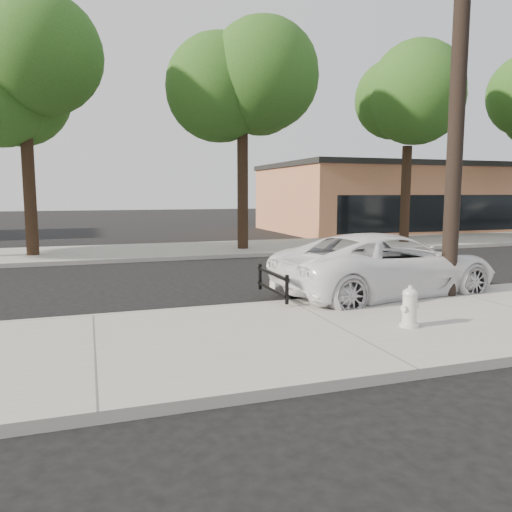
# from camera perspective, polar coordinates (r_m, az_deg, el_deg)

# --- Properties ---
(ground) EXTENTS (120.00, 120.00, 0.00)m
(ground) POSITION_cam_1_polar(r_m,az_deg,el_deg) (12.67, 0.22, -3.83)
(ground) COLOR black
(ground) RESTS_ON ground
(near_sidewalk) EXTENTS (90.00, 4.40, 0.15)m
(near_sidewalk) POSITION_cam_1_polar(r_m,az_deg,el_deg) (8.80, 9.39, -8.42)
(near_sidewalk) COLOR gray
(near_sidewalk) RESTS_ON ground
(far_sidewalk) EXTENTS (90.00, 5.00, 0.15)m
(far_sidewalk) POSITION_cam_1_polar(r_m,az_deg,el_deg) (20.80, -7.35, 0.70)
(far_sidewalk) COLOR gray
(far_sidewalk) RESTS_ON ground
(curb_near) EXTENTS (90.00, 0.12, 0.16)m
(curb_near) POSITION_cam_1_polar(r_m,az_deg,el_deg) (10.73, 3.86, -5.48)
(curb_near) COLOR #9E9B93
(curb_near) RESTS_ON ground
(building_main) EXTENTS (18.00, 10.00, 4.00)m
(building_main) POSITION_cam_1_polar(r_m,az_deg,el_deg) (34.23, 17.29, 6.23)
(building_main) COLOR #AF6849
(building_main) RESTS_ON ground
(utility_pole) EXTENTS (1.40, 0.34, 9.00)m
(utility_pole) POSITION_cam_1_polar(r_m,az_deg,el_deg) (12.05, 22.10, 17.55)
(utility_pole) COLOR black
(utility_pole) RESTS_ON near_sidewalk
(tree_b) EXTENTS (4.34, 4.20, 8.45)m
(tree_b) POSITION_cam_1_polar(r_m,az_deg,el_deg) (20.25, -24.52, 17.21)
(tree_b) COLOR black
(tree_b) RESTS_ON far_sidewalk
(tree_c) EXTENTS (4.96, 4.80, 9.55)m
(tree_c) POSITION_cam_1_polar(r_m,az_deg,el_deg) (20.86, -0.83, 19.65)
(tree_c) COLOR black
(tree_c) RESTS_ON far_sidewalk
(tree_d) EXTENTS (4.50, 4.35, 8.75)m
(tree_d) POSITION_cam_1_polar(r_m,az_deg,el_deg) (24.62, 17.66, 16.13)
(tree_d) COLOR black
(tree_d) RESTS_ON far_sidewalk
(police_cruiser) EXTENTS (5.69, 3.17, 1.50)m
(police_cruiser) POSITION_cam_1_polar(r_m,az_deg,el_deg) (12.06, 14.68, -1.01)
(police_cruiser) COLOR white
(police_cruiser) RESTS_ON ground
(fire_hydrant) EXTENTS (0.36, 0.32, 0.67)m
(fire_hydrant) POSITION_cam_1_polar(r_m,az_deg,el_deg) (8.98, 17.15, -5.71)
(fire_hydrant) COLOR silver
(fire_hydrant) RESTS_ON near_sidewalk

